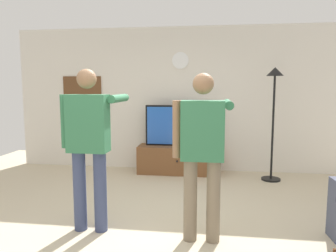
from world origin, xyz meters
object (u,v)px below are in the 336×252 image
television (179,126)px  wall_clock (180,60)px  tv_stand (178,160)px  floor_lamp (274,100)px  person_standing_nearer_couch (202,147)px  person_standing_nearer_lamp (89,140)px  framed_picture (82,89)px

television → wall_clock: wall_clock is taller
tv_stand → television: (0.00, 0.05, 0.63)m
floor_lamp → person_standing_nearer_couch: bearing=-115.5°
person_standing_nearer_lamp → floor_lamp: bearing=43.9°
framed_picture → floor_lamp: bearing=-8.4°
tv_stand → person_standing_nearer_couch: (0.50, -2.56, 0.73)m
wall_clock → person_standing_nearer_lamp: bearing=-104.6°
television → floor_lamp: bearing=-9.7°
person_standing_nearer_lamp → tv_stand: bearing=73.7°
tv_stand → person_standing_nearer_lamp: size_ratio=0.83×
person_standing_nearer_lamp → person_standing_nearer_couch: person_standing_nearer_lamp is taller
framed_picture → person_standing_nearer_lamp: (1.21, -2.78, -0.52)m
tv_stand → framed_picture: (-1.93, 0.30, 1.28)m
person_standing_nearer_couch → television: bearing=101.0°
person_standing_nearer_lamp → person_standing_nearer_couch: bearing=-3.7°
wall_clock → floor_lamp: size_ratio=0.16×
wall_clock → person_standing_nearer_couch: (0.50, -2.85, -1.09)m
framed_picture → person_standing_nearer_couch: size_ratio=0.45×
floor_lamp → wall_clock: bearing=162.2°
wall_clock → framed_picture: wall_clock is taller
framed_picture → floor_lamp: floor_lamp is taller
person_standing_nearer_couch → framed_picture: bearing=130.5°
framed_picture → television: bearing=-7.3°
floor_lamp → person_standing_nearer_lamp: (-2.34, -2.25, -0.35)m
tv_stand → framed_picture: 2.34m
television → framed_picture: size_ratio=1.60×
television → person_standing_nearer_lamp: size_ratio=0.69×
television → wall_clock: size_ratio=4.00×
framed_picture → floor_lamp: size_ratio=0.40×
tv_stand → framed_picture: size_ratio=1.92×
television → person_standing_nearer_couch: person_standing_nearer_couch is taller
television → wall_clock: (-0.00, 0.24, 1.20)m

